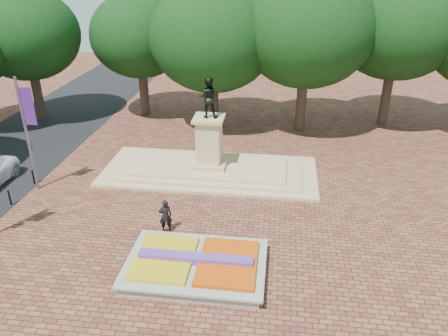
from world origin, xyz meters
name	(u,v)px	position (x,y,z in m)	size (l,w,h in m)	color
ground	(184,244)	(0.00, 0.00, 0.00)	(90.00, 90.00, 0.00)	brown
flower_bed	(196,265)	(1.03, -2.00, 0.38)	(6.30, 4.30, 0.91)	gray
monument	(209,161)	(0.00, 8.00, 0.88)	(14.00, 6.00, 6.40)	tan
tree_row_back	(258,44)	(2.33, 18.00, 6.67)	(44.80, 8.80, 10.43)	#35271C
pedestrian	(165,216)	(-1.15, 1.00, 0.93)	(0.68, 0.45, 1.86)	black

